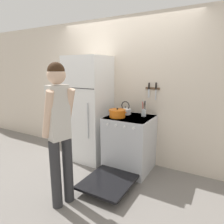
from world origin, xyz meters
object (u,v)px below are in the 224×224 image
(dutch_oven_pot, at_px, (117,113))
(utensil_jar, at_px, (144,112))
(tea_kettle, at_px, (125,111))
(stove_range, at_px, (129,144))
(person, at_px, (59,128))
(refrigerator, at_px, (89,109))

(dutch_oven_pot, xyz_separation_m, utensil_jar, (0.34, 0.28, 0.01))
(tea_kettle, bearing_deg, stove_range, -49.29)
(utensil_jar, bearing_deg, person, -110.66)
(refrigerator, xyz_separation_m, dutch_oven_pot, (0.67, -0.15, 0.03))
(dutch_oven_pot, xyz_separation_m, tea_kettle, (0.01, 0.27, -0.00))
(stove_range, bearing_deg, utensil_jar, 45.19)
(utensil_jar, bearing_deg, refrigerator, -173.04)
(person, bearing_deg, utensil_jar, -5.25)
(stove_range, distance_m, utensil_jar, 0.59)
(person, bearing_deg, stove_range, -0.46)
(refrigerator, relative_size, person, 1.08)
(person, bearing_deg, refrigerator, 36.81)
(refrigerator, xyz_separation_m, stove_range, (0.83, -0.06, -0.49))
(stove_range, height_order, tea_kettle, tea_kettle)
(dutch_oven_pot, height_order, person, person)
(tea_kettle, bearing_deg, refrigerator, -170.41)
(refrigerator, distance_m, dutch_oven_pot, 0.69)
(refrigerator, distance_m, utensil_jar, 1.02)
(tea_kettle, relative_size, utensil_jar, 0.90)
(tea_kettle, xyz_separation_m, utensil_jar, (0.33, 0.01, 0.01))
(stove_range, height_order, dutch_oven_pot, dutch_oven_pot)
(stove_range, distance_m, tea_kettle, 0.57)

